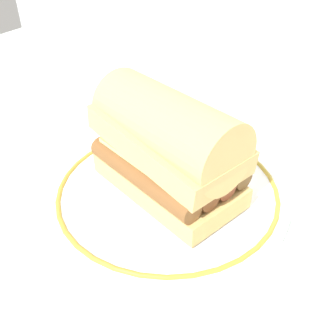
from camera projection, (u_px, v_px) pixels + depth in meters
The scene contains 3 objects.
ground_plane at pixel (193, 200), 0.49m from camera, with size 1.50×1.50×0.00m, color white.
plate at pixel (168, 192), 0.49m from camera, with size 0.30×0.30×0.01m.
sausage_sandwich at pixel (168, 145), 0.45m from camera, with size 0.20×0.14×0.13m.
Camera 1 is at (0.18, -0.32, 0.32)m, focal length 41.48 mm.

